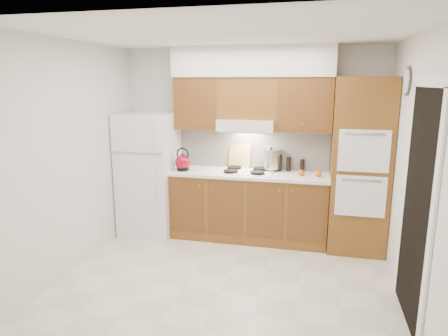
# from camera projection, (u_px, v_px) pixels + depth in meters

# --- Properties ---
(floor) EXTENTS (3.60, 3.60, 0.00)m
(floor) POSITION_uv_depth(u_px,v_px,m) (228.00, 277.00, 4.47)
(floor) COLOR beige
(floor) RESTS_ON ground
(ceiling) EXTENTS (3.60, 3.60, 0.00)m
(ceiling) POSITION_uv_depth(u_px,v_px,m) (228.00, 34.00, 3.91)
(ceiling) COLOR white
(ceiling) RESTS_ON wall_back
(wall_back) EXTENTS (3.60, 0.02, 2.60)m
(wall_back) POSITION_uv_depth(u_px,v_px,m) (251.00, 143.00, 5.62)
(wall_back) COLOR silver
(wall_back) RESTS_ON floor
(wall_left) EXTENTS (0.02, 3.00, 2.60)m
(wall_left) POSITION_uv_depth(u_px,v_px,m) (76.00, 156.00, 4.60)
(wall_left) COLOR silver
(wall_left) RESTS_ON floor
(wall_right) EXTENTS (0.02, 3.00, 2.60)m
(wall_right) POSITION_uv_depth(u_px,v_px,m) (412.00, 172.00, 3.79)
(wall_right) COLOR silver
(wall_right) RESTS_ON floor
(fridge) EXTENTS (0.75, 0.72, 1.72)m
(fridge) POSITION_uv_depth(u_px,v_px,m) (149.00, 173.00, 5.68)
(fridge) COLOR white
(fridge) RESTS_ON floor
(base_cabinets) EXTENTS (2.11, 0.60, 0.90)m
(base_cabinets) POSITION_uv_depth(u_px,v_px,m) (249.00, 207.00, 5.51)
(base_cabinets) COLOR brown
(base_cabinets) RESTS_ON floor
(countertop) EXTENTS (2.13, 0.62, 0.04)m
(countertop) POSITION_uv_depth(u_px,v_px,m) (249.00, 174.00, 5.40)
(countertop) COLOR white
(countertop) RESTS_ON base_cabinets
(backsplash) EXTENTS (2.11, 0.03, 0.56)m
(backsplash) POSITION_uv_depth(u_px,v_px,m) (253.00, 149.00, 5.61)
(backsplash) COLOR white
(backsplash) RESTS_ON countertop
(oven_cabinet) EXTENTS (0.70, 0.65, 2.20)m
(oven_cabinet) POSITION_uv_depth(u_px,v_px,m) (360.00, 166.00, 5.03)
(oven_cabinet) COLOR brown
(oven_cabinet) RESTS_ON floor
(upper_cab_left) EXTENTS (0.63, 0.33, 0.70)m
(upper_cab_left) POSITION_uv_depth(u_px,v_px,m) (199.00, 103.00, 5.50)
(upper_cab_left) COLOR brown
(upper_cab_left) RESTS_ON wall_back
(upper_cab_right) EXTENTS (0.73, 0.33, 0.70)m
(upper_cab_right) POSITION_uv_depth(u_px,v_px,m) (304.00, 105.00, 5.18)
(upper_cab_right) COLOR brown
(upper_cab_right) RESTS_ON wall_back
(range_hood) EXTENTS (0.75, 0.45, 0.15)m
(range_hood) POSITION_uv_depth(u_px,v_px,m) (247.00, 125.00, 5.35)
(range_hood) COLOR silver
(range_hood) RESTS_ON wall_back
(upper_cab_over_hood) EXTENTS (0.75, 0.33, 0.55)m
(upper_cab_over_hood) POSITION_uv_depth(u_px,v_px,m) (248.00, 98.00, 5.33)
(upper_cab_over_hood) COLOR brown
(upper_cab_over_hood) RESTS_ON range_hood
(soffit) EXTENTS (2.13, 0.36, 0.40)m
(soffit) POSITION_uv_depth(u_px,v_px,m) (252.00, 61.00, 5.21)
(soffit) COLOR silver
(soffit) RESTS_ON wall_back
(cooktop) EXTENTS (0.74, 0.50, 0.01)m
(cooktop) POSITION_uv_depth(u_px,v_px,m) (246.00, 171.00, 5.42)
(cooktop) COLOR white
(cooktop) RESTS_ON countertop
(doorway) EXTENTS (0.02, 0.90, 2.10)m
(doorway) POSITION_uv_depth(u_px,v_px,m) (417.00, 209.00, 3.51)
(doorway) COLOR black
(doorway) RESTS_ON floor
(wall_clock) EXTENTS (0.02, 0.30, 0.30)m
(wall_clock) POSITION_uv_depth(u_px,v_px,m) (407.00, 81.00, 4.13)
(wall_clock) COLOR #3F3833
(wall_clock) RESTS_ON wall_right
(kettle) EXTENTS (0.24, 0.24, 0.21)m
(kettle) POSITION_uv_depth(u_px,v_px,m) (183.00, 162.00, 5.48)
(kettle) COLOR maroon
(kettle) RESTS_ON countertop
(cutting_board) EXTENTS (0.31, 0.11, 0.40)m
(cutting_board) POSITION_uv_depth(u_px,v_px,m) (240.00, 154.00, 5.64)
(cutting_board) COLOR #DAB26F
(cutting_board) RESTS_ON countertop
(stock_pot) EXTENTS (0.31, 0.31, 0.26)m
(stock_pot) POSITION_uv_depth(u_px,v_px,m) (271.00, 159.00, 5.48)
(stock_pot) COLOR silver
(stock_pot) RESTS_ON cooktop
(condiment_a) EXTENTS (0.07, 0.07, 0.22)m
(condiment_a) POSITION_uv_depth(u_px,v_px,m) (280.00, 163.00, 5.48)
(condiment_a) COLOR black
(condiment_a) RESTS_ON countertop
(condiment_b) EXTENTS (0.07, 0.07, 0.20)m
(condiment_b) POSITION_uv_depth(u_px,v_px,m) (289.00, 164.00, 5.45)
(condiment_b) COLOR black
(condiment_b) RESTS_ON countertop
(condiment_c) EXTENTS (0.07, 0.07, 0.17)m
(condiment_c) POSITION_uv_depth(u_px,v_px,m) (302.00, 165.00, 5.44)
(condiment_c) COLOR black
(condiment_c) RESTS_ON countertop
(orange_near) EXTENTS (0.09, 0.09, 0.08)m
(orange_near) POSITION_uv_depth(u_px,v_px,m) (318.00, 173.00, 5.15)
(orange_near) COLOR #E4540C
(orange_near) RESTS_ON countertop
(orange_far) EXTENTS (0.08, 0.08, 0.08)m
(orange_far) POSITION_uv_depth(u_px,v_px,m) (301.00, 173.00, 5.21)
(orange_far) COLOR #DC430B
(orange_far) RESTS_ON countertop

